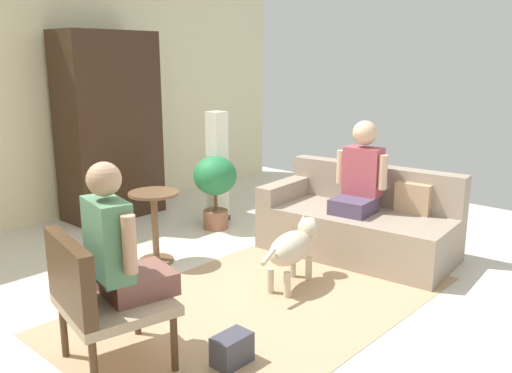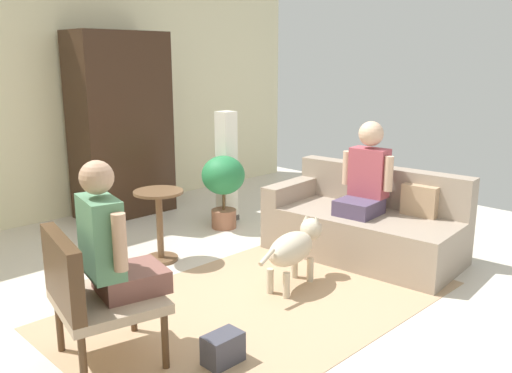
{
  "view_description": "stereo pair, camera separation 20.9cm",
  "coord_description": "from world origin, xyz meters",
  "px_view_note": "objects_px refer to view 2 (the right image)",
  "views": [
    {
      "loc": [
        -2.98,
        -2.72,
        1.82
      ],
      "look_at": [
        -0.02,
        -0.02,
        0.86
      ],
      "focal_mm": 37.95,
      "sensor_mm": 36.0,
      "label": 1
    },
    {
      "loc": [
        -2.84,
        -2.87,
        1.82
      ],
      "look_at": [
        -0.02,
        -0.02,
        0.86
      ],
      "focal_mm": 37.95,
      "sensor_mm": 36.0,
      "label": 2
    }
  ],
  "objects_px": {
    "couch": "(364,225)",
    "handbag": "(223,349)",
    "armchair": "(88,290)",
    "person_on_couch": "(366,176)",
    "potted_plant": "(223,181)",
    "round_end_table": "(160,219)",
    "column_lamp": "(226,167)",
    "person_on_armchair": "(111,244)",
    "armoire_cabinet": "(121,125)",
    "dog": "(294,247)"
  },
  "relations": [
    {
      "from": "couch",
      "to": "handbag",
      "type": "distance_m",
      "value": 2.25
    },
    {
      "from": "armchair",
      "to": "person_on_couch",
      "type": "bearing_deg",
      "value": -1.53
    },
    {
      "from": "potted_plant",
      "to": "handbag",
      "type": "xyz_separation_m",
      "value": [
        -1.79,
        -2.03,
        -0.42
      ]
    },
    {
      "from": "round_end_table",
      "to": "potted_plant",
      "type": "distance_m",
      "value": 1.12
    },
    {
      "from": "couch",
      "to": "armchair",
      "type": "relative_size",
      "value": 2.17
    },
    {
      "from": "couch",
      "to": "armchair",
      "type": "xyz_separation_m",
      "value": [
        -2.76,
        0.05,
        0.2
      ]
    },
    {
      "from": "couch",
      "to": "column_lamp",
      "type": "height_order",
      "value": "column_lamp"
    },
    {
      "from": "couch",
      "to": "person_on_armchair",
      "type": "height_order",
      "value": "person_on_armchair"
    },
    {
      "from": "armchair",
      "to": "armoire_cabinet",
      "type": "bearing_deg",
      "value": 55.24
    },
    {
      "from": "armoire_cabinet",
      "to": "dog",
      "type": "bearing_deg",
      "value": -93.18
    },
    {
      "from": "armchair",
      "to": "person_on_couch",
      "type": "xyz_separation_m",
      "value": [
        2.73,
        -0.07,
        0.28
      ]
    },
    {
      "from": "armchair",
      "to": "dog",
      "type": "bearing_deg",
      "value": -2.38
    },
    {
      "from": "person_on_armchair",
      "to": "handbag",
      "type": "distance_m",
      "value": 0.93
    },
    {
      "from": "round_end_table",
      "to": "armchair",
      "type": "bearing_deg",
      "value": -138.36
    },
    {
      "from": "dog",
      "to": "person_on_couch",
      "type": "bearing_deg",
      "value": -0.01
    },
    {
      "from": "couch",
      "to": "column_lamp",
      "type": "distance_m",
      "value": 1.77
    },
    {
      "from": "armchair",
      "to": "dog",
      "type": "distance_m",
      "value": 1.76
    },
    {
      "from": "person_on_couch",
      "to": "potted_plant",
      "type": "relative_size",
      "value": 1.05
    },
    {
      "from": "person_on_couch",
      "to": "column_lamp",
      "type": "xyz_separation_m",
      "value": [
        -0.14,
        1.76,
        -0.16
      ]
    },
    {
      "from": "person_on_armchair",
      "to": "armchair",
      "type": "bearing_deg",
      "value": 167.99
    },
    {
      "from": "couch",
      "to": "person_on_couch",
      "type": "xyz_separation_m",
      "value": [
        -0.03,
        -0.03,
        0.48
      ]
    },
    {
      "from": "person_on_couch",
      "to": "round_end_table",
      "type": "height_order",
      "value": "person_on_couch"
    },
    {
      "from": "armchair",
      "to": "person_on_armchair",
      "type": "relative_size",
      "value": 1.01
    },
    {
      "from": "handbag",
      "to": "potted_plant",
      "type": "bearing_deg",
      "value": 48.52
    },
    {
      "from": "armchair",
      "to": "round_end_table",
      "type": "xyz_separation_m",
      "value": [
        1.3,
        1.16,
        -0.1
      ]
    },
    {
      "from": "handbag",
      "to": "round_end_table",
      "type": "bearing_deg",
      "value": 66.67
    },
    {
      "from": "person_on_couch",
      "to": "armoire_cabinet",
      "type": "bearing_deg",
      "value": 106.28
    },
    {
      "from": "couch",
      "to": "person_on_armchair",
      "type": "relative_size",
      "value": 2.2
    },
    {
      "from": "armchair",
      "to": "column_lamp",
      "type": "distance_m",
      "value": 3.09
    },
    {
      "from": "person_on_couch",
      "to": "potted_plant",
      "type": "bearing_deg",
      "value": 103.0
    },
    {
      "from": "armchair",
      "to": "person_on_armchair",
      "type": "height_order",
      "value": "person_on_armchair"
    },
    {
      "from": "armchair",
      "to": "handbag",
      "type": "bearing_deg",
      "value": -43.24
    },
    {
      "from": "person_on_couch",
      "to": "person_on_armchair",
      "type": "relative_size",
      "value": 1.0
    },
    {
      "from": "person_on_armchair",
      "to": "couch",
      "type": "bearing_deg",
      "value": -0.33
    },
    {
      "from": "couch",
      "to": "handbag",
      "type": "bearing_deg",
      "value": -167.35
    },
    {
      "from": "potted_plant",
      "to": "round_end_table",
      "type": "bearing_deg",
      "value": -162.6
    },
    {
      "from": "column_lamp",
      "to": "handbag",
      "type": "bearing_deg",
      "value": -132.16
    },
    {
      "from": "column_lamp",
      "to": "armoire_cabinet",
      "type": "distance_m",
      "value": 1.33
    },
    {
      "from": "dog",
      "to": "column_lamp",
      "type": "relative_size",
      "value": 0.69
    },
    {
      "from": "person_on_armchair",
      "to": "round_end_table",
      "type": "distance_m",
      "value": 1.7
    },
    {
      "from": "couch",
      "to": "armoire_cabinet",
      "type": "distance_m",
      "value": 3.02
    },
    {
      "from": "person_on_couch",
      "to": "couch",
      "type": "bearing_deg",
      "value": 38.29
    },
    {
      "from": "person_on_couch",
      "to": "column_lamp",
      "type": "height_order",
      "value": "person_on_couch"
    },
    {
      "from": "person_on_armchair",
      "to": "dog",
      "type": "distance_m",
      "value": 1.65
    },
    {
      "from": "armchair",
      "to": "potted_plant",
      "type": "bearing_deg",
      "value": 32.24
    },
    {
      "from": "person_on_armchair",
      "to": "column_lamp",
      "type": "height_order",
      "value": "person_on_armchair"
    },
    {
      "from": "dog",
      "to": "round_end_table",
      "type": "bearing_deg",
      "value": 109.85
    },
    {
      "from": "potted_plant",
      "to": "column_lamp",
      "type": "xyz_separation_m",
      "value": [
        0.22,
        0.19,
        0.1
      ]
    },
    {
      "from": "armchair",
      "to": "column_lamp",
      "type": "bearing_deg",
      "value": 33.09
    },
    {
      "from": "armchair",
      "to": "round_end_table",
      "type": "bearing_deg",
      "value": 41.64
    }
  ]
}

